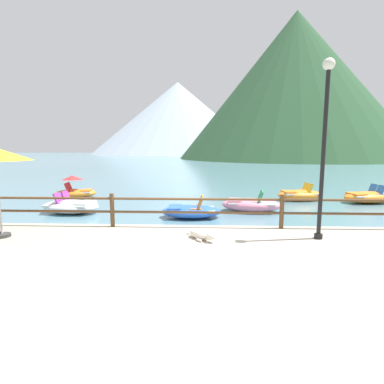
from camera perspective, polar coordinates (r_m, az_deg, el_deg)
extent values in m
plane|color=slate|center=(46.93, 2.13, 5.11)|extent=(200.00, 200.00, 0.00)
cube|color=#A39989|center=(5.26, -0.54, -19.29)|extent=(28.00, 8.00, 0.40)
cylinder|color=brown|center=(8.98, -14.64, -3.27)|extent=(0.12, 0.12, 0.95)
cylinder|color=brown|center=(8.85, 16.37, -3.51)|extent=(0.12, 0.12, 0.95)
cylinder|color=brown|center=(8.53, 0.75, -1.33)|extent=(23.80, 0.07, 0.07)
cylinder|color=brown|center=(8.60, 0.75, -3.82)|extent=(23.80, 0.07, 0.07)
cylinder|color=black|center=(7.97, 23.23, 5.94)|extent=(0.10, 0.10, 4.00)
sphere|color=silver|center=(8.19, 24.14, 20.92)|extent=(0.28, 0.28, 0.28)
cylinder|color=black|center=(8.26, 22.45, -7.61)|extent=(0.20, 0.20, 0.12)
cylinder|color=#333333|center=(9.14, -31.85, -6.87)|extent=(0.40, 0.40, 0.08)
ellipsoid|color=beige|center=(7.60, 1.38, -7.87)|extent=(0.63, 0.64, 0.24)
sphere|color=beige|center=(7.32, 3.44, -8.17)|extent=(0.20, 0.20, 0.20)
ellipsoid|color=beige|center=(7.26, 4.07, -8.50)|extent=(0.14, 0.14, 0.08)
cylinder|color=beige|center=(7.94, -0.50, -7.74)|extent=(0.18, 0.19, 0.04)
ellipsoid|color=beige|center=(7.40, 1.33, -8.95)|extent=(0.19, 0.19, 0.07)
ellipsoid|color=beige|center=(7.62, 3.10, -8.46)|extent=(0.19, 0.19, 0.07)
ellipsoid|color=orange|center=(16.90, 30.09, -0.84)|extent=(2.73, 1.73, 0.55)
cube|color=silver|center=(16.88, 30.12, -0.52)|extent=(2.14, 1.40, 0.06)
cube|color=blue|center=(17.18, 30.10, -0.14)|extent=(0.47, 0.47, 0.08)
cube|color=blue|center=(17.27, 30.62, 0.59)|extent=(0.28, 0.43, 0.43)
cube|color=blue|center=(16.81, 31.17, -0.39)|extent=(0.47, 0.47, 0.08)
cube|color=blue|center=(16.90, 31.69, 0.37)|extent=(0.28, 0.43, 0.43)
cube|color=orange|center=(16.44, 28.26, -0.38)|extent=(0.72, 0.96, 0.12)
ellipsoid|color=white|center=(13.30, -21.65, -2.55)|extent=(2.48, 1.62, 0.52)
cube|color=silver|center=(13.29, -21.67, -2.16)|extent=(1.94, 1.32, 0.06)
cube|color=purple|center=(13.14, -22.95, -2.03)|extent=(0.45, 0.45, 0.08)
cube|color=purple|center=(13.20, -23.66, -1.06)|extent=(0.25, 0.42, 0.43)
cube|color=purple|center=(13.59, -21.74, -1.64)|extent=(0.45, 0.45, 0.08)
cube|color=purple|center=(13.65, -22.43, -0.70)|extent=(0.25, 0.42, 0.43)
cube|color=white|center=(12.96, -19.25, -2.02)|extent=(0.62, 1.00, 0.12)
ellipsoid|color=pink|center=(12.88, 10.98, -2.38)|extent=(2.54, 1.49, 0.56)
cube|color=silver|center=(12.86, 10.99, -1.95)|extent=(1.98, 1.21, 0.06)
cube|color=#339956|center=(13.09, 11.76, -1.48)|extent=(0.45, 0.45, 0.08)
cube|color=#339956|center=(13.07, 12.57, -0.54)|extent=(0.25, 0.42, 0.43)
cube|color=#339956|center=(12.61, 11.85, -1.85)|extent=(0.45, 0.45, 0.08)
cube|color=#339956|center=(12.59, 12.69, -0.88)|extent=(0.25, 0.42, 0.43)
cube|color=pink|center=(12.84, 8.04, -1.61)|extent=(0.63, 0.91, 0.12)
ellipsoid|color=orange|center=(16.29, 19.52, -0.53)|extent=(2.44, 1.51, 0.53)
cube|color=silver|center=(16.27, 19.54, -0.21)|extent=(1.91, 1.22, 0.06)
cube|color=yellow|center=(16.55, 19.74, 0.16)|extent=(0.45, 0.45, 0.08)
cube|color=yellow|center=(16.60, 20.34, 0.92)|extent=(0.26, 0.42, 0.43)
cube|color=yellow|center=(16.12, 20.46, -0.09)|extent=(0.45, 0.45, 0.08)
cube|color=yellow|center=(16.17, 21.08, 0.69)|extent=(0.26, 0.42, 0.43)
cube|color=orange|center=(16.01, 17.49, -0.04)|extent=(0.61, 0.91, 0.12)
ellipsoid|color=blue|center=(11.60, -0.13, -3.65)|extent=(2.27, 1.36, 0.46)
cube|color=silver|center=(11.58, -0.13, -3.26)|extent=(1.77, 1.11, 0.06)
cube|color=orange|center=(11.82, 0.71, -2.68)|extent=(0.41, 0.41, 0.08)
cube|color=orange|center=(11.78, 1.59, -1.63)|extent=(0.22, 0.40, 0.43)
cube|color=orange|center=(11.31, 0.69, -3.18)|extent=(0.41, 0.41, 0.08)
cube|color=orange|center=(11.27, 1.61, -2.09)|extent=(0.22, 0.40, 0.43)
cube|color=blue|center=(11.60, -3.18, -2.95)|extent=(0.51, 0.92, 0.12)
ellipsoid|color=orange|center=(17.32, -20.90, -0.24)|extent=(2.28, 1.43, 0.44)
cube|color=silver|center=(17.31, -20.91, 0.01)|extent=(1.79, 1.16, 0.06)
cube|color=red|center=(17.13, -21.63, 0.13)|extent=(0.46, 0.46, 0.08)
cube|color=red|center=(17.15, -22.24, 0.85)|extent=(0.27, 0.43, 0.43)
cube|color=red|center=(17.55, -21.25, 0.33)|extent=(0.46, 0.46, 0.08)
cube|color=red|center=(17.57, -21.86, 1.03)|extent=(0.27, 0.43, 0.43)
cube|color=orange|center=(17.16, -19.03, 0.24)|extent=(0.58, 0.84, 0.12)
cone|color=red|center=(17.25, -21.39, 2.54)|extent=(1.20, 1.20, 0.22)
cone|color=#284C2D|center=(77.81, 18.47, 18.12)|extent=(52.54, 52.54, 32.80)
cone|color=#284C2D|center=(80.76, 9.66, 13.35)|extent=(28.90, 28.90, 19.68)
cone|color=#9EADBC|center=(122.60, -2.69, 13.51)|extent=(66.05, 66.05, 27.39)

